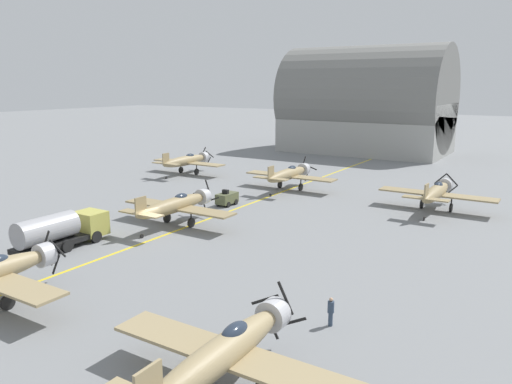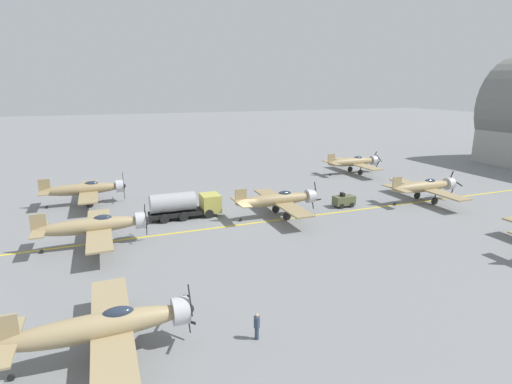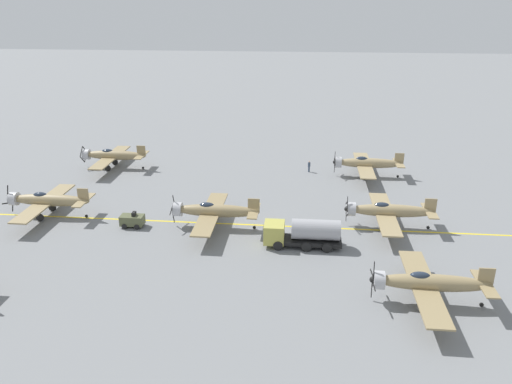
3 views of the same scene
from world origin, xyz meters
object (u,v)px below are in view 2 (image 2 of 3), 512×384
object	(u,v)px
airplane_far_center	(425,187)
airplane_far_left	(354,162)
tow_tractor	(344,200)
ground_crew_walking	(257,325)
airplane_near_left	(86,189)
fuel_tanker	(185,205)
airplane_near_right	(104,326)
airplane_mid_center	(279,200)
airplane_near_center	(95,226)

from	to	relation	value
airplane_far_center	airplane_far_left	bearing A→B (deg)	174.19
tow_tractor	ground_crew_walking	bearing A→B (deg)	-43.15
airplane_near_left	tow_tractor	size ratio (longest dim) A/B	4.62
fuel_tanker	ground_crew_walking	size ratio (longest dim) A/B	4.80
airplane_near_right	airplane_mid_center	bearing A→B (deg)	145.17
airplane_near_left	airplane_far_center	bearing A→B (deg)	60.17
airplane_mid_center	ground_crew_walking	xyz separation A→B (m)	(20.44, -10.64, -1.10)
airplane_far_left	airplane_far_center	bearing A→B (deg)	7.17
airplane_far_center	airplane_near_center	bearing A→B (deg)	-89.08
airplane_far_left	ground_crew_walking	world-z (taller)	airplane_far_left
airplane_mid_center	airplane_near_right	size ratio (longest dim) A/B	1.00
airplane_near_right	fuel_tanker	distance (m)	24.40
airplane_near_right	ground_crew_walking	distance (m)	8.35
airplane_far_left	fuel_tanker	size ratio (longest dim) A/B	1.50
airplane_far_left	airplane_near_center	bearing A→B (deg)	-52.57
airplane_mid_center	tow_tractor	bearing A→B (deg)	78.09
airplane_mid_center	ground_crew_walking	world-z (taller)	airplane_mid_center
airplane_near_center	fuel_tanker	bearing A→B (deg)	113.40
airplane_near_left	fuel_tanker	world-z (taller)	airplane_near_left
airplane_near_left	tow_tractor	distance (m)	32.14
airplane_near_left	airplane_near_center	bearing A→B (deg)	-6.16
airplane_near_center	airplane_far_left	bearing A→B (deg)	107.84
ground_crew_walking	fuel_tanker	bearing A→B (deg)	178.29
airplane_far_center	tow_tractor	xyz separation A→B (m)	(-1.88, -10.81, -1.22)
fuel_tanker	tow_tractor	bearing A→B (deg)	81.52
airplane_near_right	fuel_tanker	size ratio (longest dim) A/B	1.50
fuel_tanker	airplane_near_left	bearing A→B (deg)	-132.32
fuel_tanker	tow_tractor	distance (m)	19.33
airplane_near_center	ground_crew_walking	size ratio (longest dim) A/B	7.19
fuel_tanker	ground_crew_walking	bearing A→B (deg)	-1.71
airplane_far_center	airplane_near_right	distance (m)	42.78
airplane_near_left	fuel_tanker	size ratio (longest dim) A/B	1.50
fuel_tanker	ground_crew_walking	distance (m)	24.01
airplane_near_right	airplane_far_left	bearing A→B (deg)	141.28
airplane_far_center	tow_tractor	bearing A→B (deg)	-100.04
airplane_near_left	airplane_near_right	world-z (taller)	airplane_near_left
airplane_near_left	ground_crew_walking	bearing A→B (deg)	5.93
airplane_far_left	tow_tractor	size ratio (longest dim) A/B	4.62
airplane_near_center	ground_crew_walking	distance (m)	20.49
airplane_near_left	airplane_far_center	world-z (taller)	airplane_near_left
airplane_mid_center	ground_crew_walking	bearing A→B (deg)	-43.82
airplane_near_right	airplane_far_center	bearing A→B (deg)	124.52
airplane_far_left	ground_crew_walking	distance (m)	49.48
airplane_near_right	tow_tractor	distance (m)	34.36
airplane_near_center	airplane_near_right	xyz separation A→B (m)	(17.25, 0.52, -0.00)
airplane_far_left	airplane_near_right	xyz separation A→B (m)	(36.08, -40.60, -0.00)
airplane_near_left	airplane_far_center	size ratio (longest dim) A/B	1.00
airplane_near_left	ground_crew_walking	world-z (taller)	airplane_near_left
airplane_near_right	fuel_tanker	world-z (taller)	airplane_near_right
airplane_mid_center	airplane_far_center	bearing A→B (deg)	70.31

